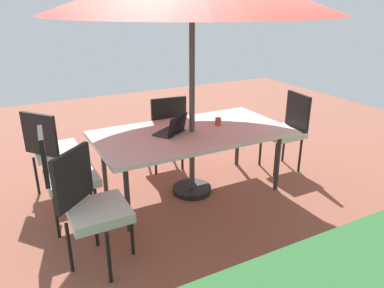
% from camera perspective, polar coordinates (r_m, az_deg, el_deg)
% --- Properties ---
extents(ground_plane, '(10.00, 10.00, 0.02)m').
position_cam_1_polar(ground_plane, '(4.29, 0.00, -7.46)').
color(ground_plane, '#935442').
extents(dining_table, '(2.07, 1.10, 0.74)m').
position_cam_1_polar(dining_table, '(4.00, 0.00, 1.35)').
color(dining_table, white).
rests_on(dining_table, ground_plane).
extents(chair_southeast, '(0.58, 0.58, 0.98)m').
position_cam_1_polar(chair_southeast, '(4.32, -20.70, -0.52)').
color(chair_southeast, silver).
rests_on(chair_southeast, ground_plane).
extents(chair_east, '(0.48, 0.47, 0.98)m').
position_cam_1_polar(chair_east, '(3.64, -19.15, -4.31)').
color(chair_east, silver).
rests_on(chair_east, ground_plane).
extents(chair_west, '(0.48, 0.47, 0.98)m').
position_cam_1_polar(chair_west, '(4.82, 14.33, 2.45)').
color(chair_west, silver).
rests_on(chair_west, ground_plane).
extents(chair_south, '(0.47, 0.48, 0.98)m').
position_cam_1_polar(chair_south, '(4.67, -4.13, 2.46)').
color(chair_south, silver).
rests_on(chair_south, ground_plane).
extents(chair_northeast, '(0.59, 0.59, 0.98)m').
position_cam_1_polar(chair_northeast, '(3.07, -15.26, -8.83)').
color(chair_northeast, silver).
rests_on(chair_northeast, ground_plane).
extents(laptop, '(0.40, 0.38, 0.21)m').
position_cam_1_polar(laptop, '(3.90, -3.10, 2.22)').
color(laptop, '#2D2D33').
rests_on(laptop, dining_table).
extents(cup, '(0.07, 0.07, 0.09)m').
position_cam_1_polar(cup, '(4.19, 4.06, 3.48)').
color(cup, '#CC4C33').
rests_on(cup, dining_table).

